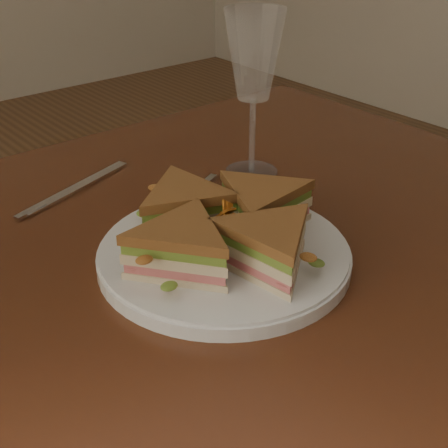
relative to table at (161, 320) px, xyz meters
name	(u,v)px	position (x,y,z in m)	size (l,w,h in m)	color
table	(161,320)	(0.00, 0.00, 0.00)	(1.20, 0.80, 0.75)	#35170C
plate	(224,255)	(0.05, -0.06, 0.11)	(0.29, 0.29, 0.02)	silver
sandwich_wedges	(224,228)	(0.05, -0.06, 0.14)	(0.28, 0.28, 0.06)	beige
crisps_mound	(224,231)	(0.05, -0.06, 0.14)	(0.09, 0.09, 0.05)	#BD6218
spoon	(168,214)	(0.07, 0.07, 0.10)	(0.17, 0.09, 0.01)	silver
knife	(71,191)	(0.00, 0.22, 0.10)	(0.21, 0.08, 0.00)	silver
wine_glass	(254,59)	(0.24, 0.10, 0.27)	(0.09, 0.09, 0.24)	white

